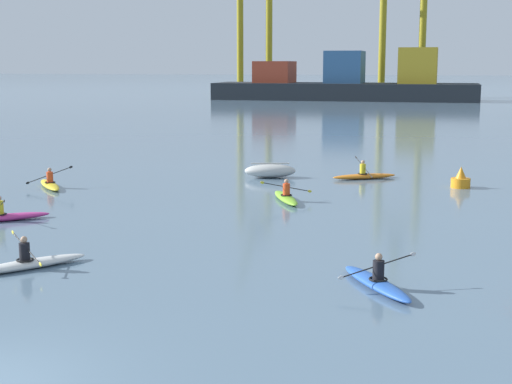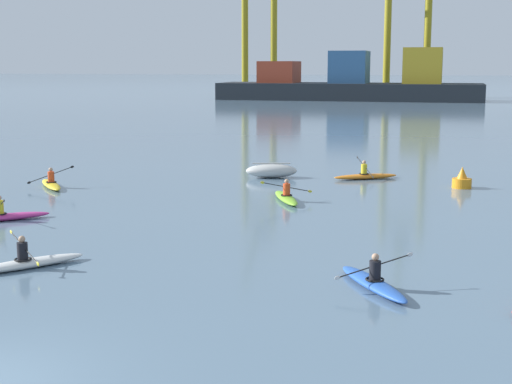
{
  "view_description": "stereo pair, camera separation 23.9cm",
  "coord_description": "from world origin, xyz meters",
  "px_view_note": "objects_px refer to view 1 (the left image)",
  "views": [
    {
      "loc": [
        8.04,
        -10.8,
        5.71
      ],
      "look_at": [
        0.75,
        18.08,
        0.6
      ],
      "focal_mm": 52.32,
      "sensor_mm": 36.0,
      "label": 1
    },
    {
      "loc": [
        8.27,
        -10.74,
        5.71
      ],
      "look_at": [
        0.75,
        18.08,
        0.6
      ],
      "focal_mm": 52.32,
      "sensor_mm": 36.0,
      "label": 2
    }
  ],
  "objects_px": {
    "gantry_crane_west": "(254,2)",
    "capsized_dinghy": "(270,171)",
    "container_barge": "(348,84)",
    "kayak_magenta": "(2,216)",
    "kayak_orange": "(364,175)",
    "channel_buoy": "(461,180)",
    "kayak_yellow": "(50,184)",
    "kayak_white": "(28,263)",
    "kayak_lime": "(286,197)",
    "kayak_blue": "(376,282)"
  },
  "relations": [
    {
      "from": "gantry_crane_west",
      "to": "capsized_dinghy",
      "type": "bearing_deg",
      "value": -75.23
    },
    {
      "from": "container_barge",
      "to": "kayak_magenta",
      "type": "height_order",
      "value": "container_barge"
    },
    {
      "from": "kayak_magenta",
      "to": "container_barge",
      "type": "bearing_deg",
      "value": 89.8
    },
    {
      "from": "kayak_orange",
      "to": "channel_buoy",
      "type": "bearing_deg",
      "value": -19.1
    },
    {
      "from": "capsized_dinghy",
      "to": "kayak_magenta",
      "type": "height_order",
      "value": "kayak_magenta"
    },
    {
      "from": "kayak_magenta",
      "to": "kayak_yellow",
      "type": "relative_size",
      "value": 0.99
    },
    {
      "from": "gantry_crane_west",
      "to": "kayak_white",
      "type": "xyz_separation_m",
      "value": [
        23.03,
        -116.21,
        -16.71
      ]
    },
    {
      "from": "kayak_lime",
      "to": "container_barge",
      "type": "bearing_deg",
      "value": 95.62
    },
    {
      "from": "container_barge",
      "to": "kayak_orange",
      "type": "relative_size",
      "value": 12.98
    },
    {
      "from": "kayak_magenta",
      "to": "kayak_yellow",
      "type": "xyz_separation_m",
      "value": [
        -2.15,
        7.24,
        0.0
      ]
    },
    {
      "from": "kayak_yellow",
      "to": "container_barge",
      "type": "bearing_deg",
      "value": 88.42
    },
    {
      "from": "container_barge",
      "to": "capsized_dinghy",
      "type": "distance_m",
      "value": 85.15
    },
    {
      "from": "channel_buoy",
      "to": "kayak_yellow",
      "type": "bearing_deg",
      "value": -165.81
    },
    {
      "from": "capsized_dinghy",
      "to": "kayak_yellow",
      "type": "height_order",
      "value": "kayak_yellow"
    },
    {
      "from": "kayak_white",
      "to": "gantry_crane_west",
      "type": "bearing_deg",
      "value": 101.21
    },
    {
      "from": "capsized_dinghy",
      "to": "kayak_white",
      "type": "xyz_separation_m",
      "value": [
        -2.75,
        -18.43,
        -0.18
      ]
    },
    {
      "from": "kayak_yellow",
      "to": "gantry_crane_west",
      "type": "bearing_deg",
      "value": 99.05
    },
    {
      "from": "kayak_lime",
      "to": "kayak_orange",
      "type": "height_order",
      "value": "kayak_orange"
    },
    {
      "from": "channel_buoy",
      "to": "kayak_blue",
      "type": "relative_size",
      "value": 0.32
    },
    {
      "from": "capsized_dinghy",
      "to": "kayak_lime",
      "type": "height_order",
      "value": "kayak_lime"
    },
    {
      "from": "kayak_white",
      "to": "kayak_blue",
      "type": "bearing_deg",
      "value": 3.07
    },
    {
      "from": "gantry_crane_west",
      "to": "channel_buoy",
      "type": "distance_m",
      "value": 106.03
    },
    {
      "from": "gantry_crane_west",
      "to": "kayak_orange",
      "type": "distance_m",
      "value": 103.08
    },
    {
      "from": "container_barge",
      "to": "kayak_lime",
      "type": "bearing_deg",
      "value": -84.38
    },
    {
      "from": "capsized_dinghy",
      "to": "channel_buoy",
      "type": "xyz_separation_m",
      "value": [
        9.38,
        -0.88,
        0.01
      ]
    },
    {
      "from": "container_barge",
      "to": "channel_buoy",
      "type": "height_order",
      "value": "container_barge"
    },
    {
      "from": "kayak_blue",
      "to": "kayak_yellow",
      "type": "relative_size",
      "value": 1.06
    },
    {
      "from": "kayak_yellow",
      "to": "capsized_dinghy",
      "type": "bearing_deg",
      "value": 31.02
    },
    {
      "from": "channel_buoy",
      "to": "kayak_orange",
      "type": "bearing_deg",
      "value": 160.9
    },
    {
      "from": "capsized_dinghy",
      "to": "kayak_orange",
      "type": "xyz_separation_m",
      "value": [
        4.71,
        0.74,
        -0.18
      ]
    },
    {
      "from": "container_barge",
      "to": "kayak_orange",
      "type": "bearing_deg",
      "value": -82.19
    },
    {
      "from": "kayak_blue",
      "to": "kayak_orange",
      "type": "relative_size",
      "value": 0.98
    },
    {
      "from": "gantry_crane_west",
      "to": "kayak_blue",
      "type": "height_order",
      "value": "gantry_crane_west"
    },
    {
      "from": "kayak_white",
      "to": "kayak_blue",
      "type": "xyz_separation_m",
      "value": [
        9.73,
        0.52,
        -0.0
      ]
    },
    {
      "from": "capsized_dinghy",
      "to": "kayak_magenta",
      "type": "xyz_separation_m",
      "value": [
        -7.17,
        -12.84,
        -0.18
      ]
    },
    {
      "from": "gantry_crane_west",
      "to": "kayak_orange",
      "type": "height_order",
      "value": "gantry_crane_west"
    },
    {
      "from": "gantry_crane_west",
      "to": "kayak_lime",
      "type": "relative_size",
      "value": 10.08
    },
    {
      "from": "kayak_magenta",
      "to": "kayak_yellow",
      "type": "distance_m",
      "value": 7.55
    },
    {
      "from": "capsized_dinghy",
      "to": "channel_buoy",
      "type": "bearing_deg",
      "value": -5.34
    },
    {
      "from": "kayak_lime",
      "to": "kayak_orange",
      "type": "relative_size",
      "value": 1.03
    },
    {
      "from": "kayak_blue",
      "to": "kayak_orange",
      "type": "xyz_separation_m",
      "value": [
        -2.28,
        18.65,
        0.0
      ]
    },
    {
      "from": "channel_buoy",
      "to": "kayak_lime",
      "type": "bearing_deg",
      "value": -143.26
    },
    {
      "from": "kayak_white",
      "to": "kayak_magenta",
      "type": "bearing_deg",
      "value": 128.32
    },
    {
      "from": "container_barge",
      "to": "kayak_orange",
      "type": "distance_m",
      "value": 84.93
    },
    {
      "from": "kayak_orange",
      "to": "gantry_crane_west",
      "type": "bearing_deg",
      "value": 107.44
    },
    {
      "from": "kayak_white",
      "to": "kayak_orange",
      "type": "xyz_separation_m",
      "value": [
        7.46,
        19.17,
        0.0
      ]
    },
    {
      "from": "channel_buoy",
      "to": "kayak_white",
      "type": "distance_m",
      "value": 21.34
    },
    {
      "from": "kayak_lime",
      "to": "capsized_dinghy",
      "type": "bearing_deg",
      "value": 108.84
    },
    {
      "from": "kayak_lime",
      "to": "kayak_yellow",
      "type": "relative_size",
      "value": 1.11
    },
    {
      "from": "gantry_crane_west",
      "to": "kayak_blue",
      "type": "bearing_deg",
      "value": -74.19
    }
  ]
}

